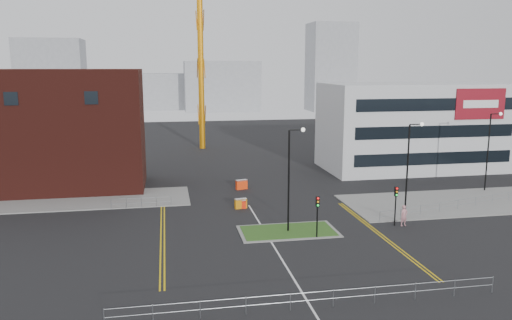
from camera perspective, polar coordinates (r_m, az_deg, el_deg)
The scene contains 28 objects.
ground at distance 36.61m, azimuth 3.66°, elevation -12.35°, with size 200.00×200.00×0.00m, color black.
pavement_left at distance 57.71m, azimuth -21.75°, elevation -4.41°, with size 28.00×8.00×0.12m, color slate.
pavement_right at distance 57.42m, azimuth 21.98°, elevation -4.50°, with size 24.00×10.00×0.12m, color slate.
island_kerb at distance 44.31m, azimuth 3.69°, elevation -8.14°, with size 8.60×4.60×0.08m, color slate.
grass_island at distance 44.30m, azimuth 3.69°, elevation -8.11°, with size 8.00×4.00×0.12m, color #234D19.
brick_building at distance 62.89m, azimuth -23.78°, elevation 2.94°, with size 24.20×10.07×14.24m.
office_block at distance 73.64m, azimuth 17.55°, elevation 3.69°, with size 25.00×12.20×12.00m.
streetlamp_island at distance 42.94m, azimuth 4.05°, elevation -1.31°, with size 1.46×0.36×9.18m.
streetlamp_right_near at distance 49.05m, azimuth 17.18°, elevation -0.26°, with size 1.46×0.36×9.18m.
streetlamp_right_far at distance 63.07m, azimuth 25.19°, elevation 1.54°, with size 1.46×0.36×9.18m.
traffic_light_island at distance 42.22m, azimuth 7.04°, elevation -5.56°, with size 0.28×0.33×3.65m.
traffic_light_right at distance 46.92m, azimuth 15.70°, elevation -4.23°, with size 0.28×0.33×3.65m.
railing_front at distance 31.03m, azimuth 6.43°, elevation -15.23°, with size 24.05×0.05×1.10m.
railing_left at distance 52.54m, azimuth -12.97°, elevation -4.58°, with size 6.05×0.05×1.10m.
railing_right at distance 54.42m, azimuth 22.09°, elevation -4.53°, with size 19.05×5.05×1.10m.
centre_line at distance 38.41m, azimuth 2.93°, elevation -11.21°, with size 0.15×30.00×0.01m, color silver.
yellow_left_a at distance 45.02m, azimuth -10.81°, elevation -8.05°, with size 0.12×24.00×0.01m, color gold.
yellow_left_b at distance 45.01m, azimuth -10.43°, elevation -8.04°, with size 0.12×24.00×0.01m, color gold.
yellow_right_a at distance 44.90m, azimuth 13.74°, elevation -8.23°, with size 0.12×20.00×0.01m, color gold.
yellow_right_b at distance 45.02m, azimuth 14.10°, elevation -8.19°, with size 0.12×20.00×0.01m, color gold.
skyline_a at distance 155.99m, azimuth -22.30°, elevation 8.65°, with size 18.00×12.00×22.00m, color gray.
skyline_b at distance 163.83m, azimuth -3.93°, elevation 8.42°, with size 24.00×12.00×16.00m, color gray.
skyline_c at distance 166.43m, azimuth 8.51°, elevation 10.43°, with size 14.00×12.00×28.00m, color gray.
skyline_d at distance 172.88m, azimuth -10.29°, elevation 7.73°, with size 30.00×12.00×12.00m, color gray.
pedestrian at distance 47.48m, azimuth 16.55°, elevation -6.11°, with size 0.70×0.46×1.93m, color #C47F87.
barrier_left at distance 51.12m, azimuth -1.76°, elevation -5.03°, with size 1.12×0.57×0.90m.
barrier_mid at distance 58.93m, azimuth -1.67°, elevation -2.77°, with size 1.43×0.78×1.14m.
barrier_right at distance 51.10m, azimuth -1.76°, elevation -4.94°, with size 1.29×0.63×1.04m.
Camera 1 is at (-8.25, -32.68, 14.29)m, focal length 35.00 mm.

